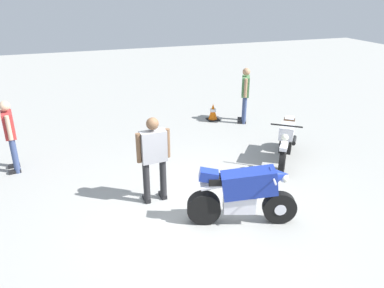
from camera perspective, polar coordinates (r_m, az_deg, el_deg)
ground_plane at (r=7.11m, az=1.85°, el=-10.64°), size 40.00×40.00×0.00m
motorcycle_blue_sportbike at (r=6.64m, az=7.84°, el=-7.49°), size 0.91×1.91×1.14m
motorcycle_silver_cruiser at (r=9.21m, az=14.25°, el=0.55°), size 1.74×1.36×1.09m
person_in_gray_shirt at (r=7.07m, az=-5.89°, el=-1.61°), size 0.34×0.67×1.74m
person_in_green_shirt at (r=11.53m, az=8.14°, el=7.93°), size 0.63×0.47×1.69m
person_in_red_shirt at (r=9.23m, az=-26.12°, el=1.66°), size 0.65×0.36×1.65m
traffic_cone at (r=11.82m, az=3.23°, el=4.92°), size 0.36×0.36×0.53m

